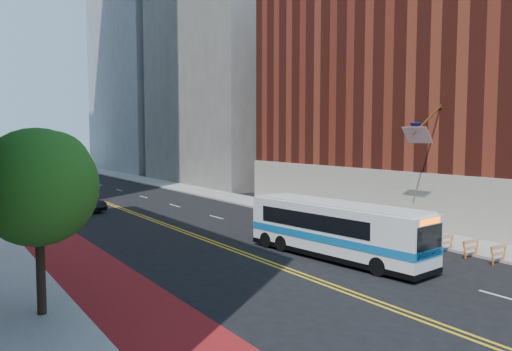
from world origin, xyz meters
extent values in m
plane|color=black|center=(0.00, 0.00, 0.00)|extent=(160.00, 160.00, 0.00)
cube|color=gray|center=(12.00, 30.00, 0.07)|extent=(4.00, 140.00, 0.15)
cube|color=maroon|center=(-8.10, 30.00, 0.00)|extent=(3.60, 140.00, 0.01)
cube|color=gold|center=(-0.18, 30.00, 0.00)|extent=(0.14, 140.00, 0.01)
cube|color=gold|center=(0.18, 30.00, 0.00)|extent=(0.14, 140.00, 0.01)
cube|color=silver|center=(4.80, -2.00, 0.01)|extent=(0.14, 2.20, 0.01)
cube|color=silver|center=(4.80, 6.00, 0.01)|extent=(0.14, 2.20, 0.01)
cube|color=silver|center=(4.80, 14.00, 0.01)|extent=(0.14, 2.20, 0.01)
cube|color=silver|center=(4.80, 22.00, 0.01)|extent=(0.14, 2.20, 0.01)
cube|color=silver|center=(4.80, 30.00, 0.01)|extent=(0.14, 2.20, 0.01)
cube|color=silver|center=(4.80, 38.00, 0.01)|extent=(0.14, 2.20, 0.01)
cube|color=silver|center=(4.80, 46.00, 0.01)|extent=(0.14, 2.20, 0.01)
cube|color=silver|center=(4.80, 54.00, 0.01)|extent=(0.14, 2.20, 0.01)
cube|color=silver|center=(4.80, 62.00, 0.01)|extent=(0.14, 2.20, 0.01)
cube|color=silver|center=(4.80, 70.00, 0.01)|extent=(0.14, 2.20, 0.01)
cube|color=silver|center=(4.80, 78.00, 0.01)|extent=(0.14, 2.20, 0.01)
cube|color=silver|center=(4.80, 86.00, 0.01)|extent=(0.14, 2.20, 0.01)
cube|color=#5B1D14|center=(22.00, 12.00, 11.00)|extent=(16.00, 36.00, 22.00)
cube|color=#9E9384|center=(14.05, 12.00, 2.00)|extent=(0.50, 36.00, 4.00)
cube|color=black|center=(14.15, 6.00, 1.10)|extent=(0.35, 2.80, 2.20)
cube|color=black|center=(14.15, 13.00, 1.10)|extent=(0.35, 2.80, 2.20)
cube|color=black|center=(14.15, 20.00, 1.10)|extent=(0.35, 2.80, 2.20)
cube|color=#A57F33|center=(14.05, 8.00, 8.50)|extent=(0.25, 0.25, 0.25)
cylinder|color=#A57F33|center=(12.70, 8.00, 7.60)|extent=(2.85, 0.12, 2.05)
cube|color=#B21419|center=(11.70, 8.00, 6.60)|extent=(0.75, 1.90, 1.05)
cube|color=navy|center=(12.25, 8.45, 7.15)|extent=(0.39, 0.85, 0.52)
cube|color=slate|center=(23.00, 48.00, 20.00)|extent=(18.00, 26.00, 40.00)
cube|color=gray|center=(24.00, 78.00, 27.50)|extent=(20.00, 28.00, 55.00)
cube|color=orange|center=(9.05, 1.10, 0.50)|extent=(0.32, 0.06, 0.99)
cube|color=orange|center=(10.15, 1.10, 0.50)|extent=(0.32, 0.06, 0.99)
cube|color=orange|center=(9.60, 1.10, 0.90)|extent=(1.25, 0.05, 0.22)
cube|color=orange|center=(9.60, 1.10, 0.55)|extent=(1.25, 0.05, 0.18)
cube|color=orange|center=(9.05, 2.65, 0.50)|extent=(0.32, 0.06, 0.99)
cube|color=orange|center=(10.15, 2.65, 0.50)|extent=(0.32, 0.06, 0.99)
cube|color=orange|center=(9.60, 2.65, 0.90)|extent=(1.25, 0.05, 0.22)
cube|color=orange|center=(9.60, 2.65, 0.55)|extent=(1.25, 0.05, 0.18)
cube|color=orange|center=(9.05, 4.20, 0.50)|extent=(0.32, 0.06, 0.99)
cube|color=orange|center=(10.15, 4.20, 0.50)|extent=(0.32, 0.06, 0.99)
cube|color=orange|center=(9.60, 4.20, 0.90)|extent=(1.25, 0.05, 0.22)
cube|color=orange|center=(9.60, 4.20, 0.55)|extent=(1.25, 0.05, 0.18)
cube|color=orange|center=(9.05, 5.75, 0.50)|extent=(0.32, 0.06, 0.99)
cube|color=orange|center=(10.15, 5.75, 0.50)|extent=(0.32, 0.06, 0.99)
cube|color=orange|center=(9.60, 5.75, 0.90)|extent=(1.25, 0.05, 0.22)
cube|color=orange|center=(9.60, 5.75, 0.55)|extent=(1.25, 0.05, 0.18)
cube|color=orange|center=(9.05, 7.30, 0.50)|extent=(0.32, 0.06, 0.99)
cube|color=orange|center=(10.15, 7.30, 0.50)|extent=(0.32, 0.06, 0.99)
cube|color=orange|center=(9.60, 7.30, 0.90)|extent=(1.25, 0.05, 0.22)
cube|color=orange|center=(9.60, 7.30, 0.55)|extent=(1.25, 0.05, 0.18)
cube|color=orange|center=(9.05, 8.85, 0.50)|extent=(0.32, 0.06, 0.99)
cube|color=orange|center=(10.15, 8.85, 0.50)|extent=(0.32, 0.06, 0.99)
cube|color=orange|center=(9.60, 8.85, 0.90)|extent=(1.25, 0.05, 0.22)
cube|color=orange|center=(9.60, 8.85, 0.55)|extent=(1.25, 0.05, 0.18)
cylinder|color=black|center=(-11.30, 6.00, 1.75)|extent=(0.32, 0.32, 3.20)
sphere|color=#125111|center=(-11.30, 6.00, 4.75)|extent=(4.20, 4.20, 4.20)
sphere|color=#125111|center=(-10.70, 6.40, 5.35)|extent=(2.80, 2.80, 2.80)
sphere|color=#125111|center=(-11.80, 5.70, 5.15)|extent=(2.40, 2.40, 2.40)
cube|color=white|center=(3.52, 6.60, 1.61)|extent=(3.62, 11.12, 2.59)
cube|color=#1064AA|center=(3.52, 6.60, 1.23)|extent=(3.66, 11.16, 0.41)
cube|color=black|center=(3.43, 7.32, 2.05)|extent=(3.28, 7.87, 0.86)
cube|color=black|center=(4.15, 1.21, 1.82)|extent=(2.08, 0.33, 1.46)
cube|color=black|center=(2.89, 11.99, 2.00)|extent=(1.89, 0.31, 0.91)
cube|color=#FF5905|center=(4.15, 1.20, 2.73)|extent=(1.65, 0.26, 0.27)
cube|color=white|center=(3.52, 6.60, 2.96)|extent=(3.44, 10.56, 0.11)
cube|color=black|center=(3.52, 6.60, 0.32)|extent=(3.65, 11.15, 0.27)
cylinder|color=black|center=(2.86, 3.01, 0.45)|extent=(0.38, 0.94, 0.91)
cylinder|color=black|center=(4.99, 3.26, 0.45)|extent=(0.38, 0.94, 0.91)
cylinder|color=black|center=(2.10, 9.51, 0.45)|extent=(0.38, 0.94, 0.91)
cylinder|color=black|center=(4.23, 9.76, 0.45)|extent=(0.38, 0.94, 0.91)
cylinder|color=black|center=(1.94, 10.81, 0.45)|extent=(0.38, 0.94, 0.91)
cylinder|color=black|center=(4.08, 11.06, 0.45)|extent=(0.38, 0.94, 0.91)
imported|color=black|center=(-9.30, 22.85, 0.70)|extent=(2.99, 4.41, 1.39)
imported|color=black|center=(-3.35, 31.04, 0.77)|extent=(3.21, 4.93, 1.53)
imported|color=black|center=(-5.28, 39.05, 0.70)|extent=(2.71, 5.10, 1.41)
camera|label=1|loc=(-14.60, -12.86, 6.57)|focal=35.00mm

